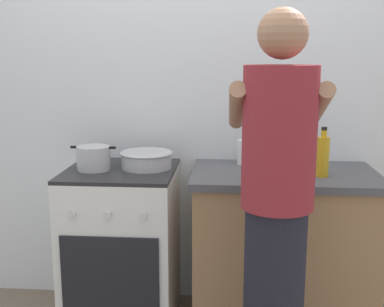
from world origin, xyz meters
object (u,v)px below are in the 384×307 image
Objects in this scene: person at (276,216)px; mixing_bowl at (146,159)px; utensil_crock at (246,148)px; pot at (94,158)px; stove_range at (123,246)px; oil_bottle at (323,156)px.

mixing_bowl is at bearing 135.06° from person.
person reaches higher than mixing_bowl.
mixing_bowl is 0.58m from utensil_crock.
mixing_bowl is at bearing 13.93° from pot.
stove_range is 3.62× the size of pot.
stove_range is at bearing 175.81° from oil_bottle.
utensil_crock is at bearing 15.07° from mixing_bowl.
utensil_crock reaches higher than stove_range.
oil_bottle is at bearing -2.41° from pot.
utensil_crock is 0.18× the size of person.
oil_bottle reaches higher than stove_range.
person is at bearing -32.08° from pot.
mixing_bowl is 0.95m from oil_bottle.
pot is at bearing -168.77° from stove_range.
pot is 0.15× the size of person.
pot is 0.29m from mixing_bowl.
mixing_bowl is (0.28, 0.07, -0.02)m from pot.
mixing_bowl is at bearing -164.93° from utensil_crock.
person is (-0.28, -0.54, -0.15)m from oil_bottle.
mixing_bowl is 1.14× the size of oil_bottle.
pot is 0.96× the size of oil_bottle.
person is (0.66, -0.66, -0.09)m from mixing_bowl.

